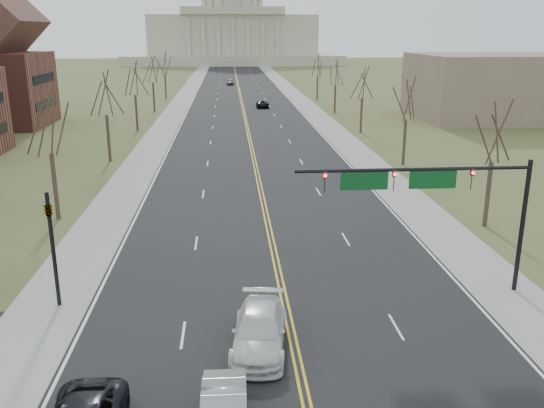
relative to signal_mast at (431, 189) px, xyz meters
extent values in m
cube|color=black|center=(-7.45, 96.50, -5.76)|extent=(20.00, 380.00, 0.01)
cube|color=black|center=(-7.45, -7.50, -5.76)|extent=(120.00, 14.00, 0.01)
cube|color=gray|center=(-19.45, 96.50, -5.75)|extent=(4.00, 380.00, 0.03)
cube|color=gray|center=(4.55, 96.50, -5.75)|extent=(4.00, 380.00, 0.03)
cube|color=gold|center=(-7.45, 96.50, -5.75)|extent=(0.42, 380.00, 0.01)
cube|color=silver|center=(-17.25, 96.50, -5.75)|extent=(0.15, 380.00, 0.01)
cube|color=silver|center=(2.35, 96.50, -5.75)|extent=(0.15, 380.00, 0.01)
cube|color=#B9B29A|center=(-7.45, 236.50, -3.76)|extent=(90.00, 60.00, 4.00)
cube|color=#B9B29A|center=(-7.45, 236.50, 6.24)|extent=(70.00, 40.00, 16.00)
cube|color=#B9B29A|center=(-7.45, 216.00, 15.74)|extent=(42.00, 3.00, 3.00)
cylinder|color=#B9B29A|center=(-7.45, 236.50, 20.24)|extent=(24.00, 24.00, 12.00)
cylinder|color=black|center=(5.05, 0.00, -2.16)|extent=(0.24, 0.24, 7.20)
cylinder|color=black|center=(-0.95, 0.00, 1.04)|extent=(12.00, 0.18, 0.18)
imported|color=black|center=(2.05, 0.00, 0.49)|extent=(0.35, 0.40, 1.10)
sphere|color=#FF0C0C|center=(2.05, -0.15, 0.84)|extent=(0.18, 0.18, 0.18)
imported|color=black|center=(-1.95, 0.00, 0.49)|extent=(0.35, 0.40, 1.10)
sphere|color=#FF0C0C|center=(-1.95, -0.15, 0.84)|extent=(0.18, 0.18, 0.18)
imported|color=black|center=(-5.45, 0.00, 0.49)|extent=(0.35, 0.40, 1.10)
sphere|color=#FF0C0C|center=(-5.45, -0.15, 0.84)|extent=(0.18, 0.18, 0.18)
cube|color=#0C4C1E|center=(0.05, 0.00, 0.49)|extent=(2.40, 0.12, 0.90)
cube|color=#0C4C1E|center=(-3.45, 0.00, 0.49)|extent=(2.40, 0.12, 0.90)
cylinder|color=black|center=(-18.95, 0.00, -2.76)|extent=(0.20, 0.20, 6.00)
imported|color=black|center=(-18.95, 0.00, -0.56)|extent=(0.32, 0.36, 0.99)
cylinder|color=#32241D|center=(8.05, 10.50, -3.42)|extent=(0.32, 0.32, 4.68)
cylinder|color=#32241D|center=(-22.95, 14.50, -3.29)|extent=(0.32, 0.32, 4.95)
cylinder|color=#32241D|center=(8.05, 30.50, -3.42)|extent=(0.32, 0.32, 4.68)
cylinder|color=#32241D|center=(-22.95, 34.50, -3.29)|extent=(0.32, 0.32, 4.95)
cylinder|color=#32241D|center=(8.05, 50.50, -3.42)|extent=(0.32, 0.32, 4.68)
cylinder|color=#32241D|center=(-22.95, 54.50, -3.29)|extent=(0.32, 0.32, 4.95)
cylinder|color=#32241D|center=(8.05, 70.50, -3.42)|extent=(0.32, 0.32, 4.68)
cylinder|color=#32241D|center=(-22.95, 74.50, -3.29)|extent=(0.32, 0.32, 4.95)
cylinder|color=#32241D|center=(8.05, 90.50, -3.42)|extent=(0.32, 0.32, 4.68)
cylinder|color=#32241D|center=(-22.95, 94.50, -3.29)|extent=(0.32, 0.32, 4.95)
cube|color=black|center=(-36.90, 60.50, -2.61)|extent=(0.10, 9.80, 1.20)
cube|color=black|center=(-36.90, 60.50, 1.06)|extent=(0.10, 9.80, 1.20)
cube|color=#776254|center=(32.55, 62.50, -0.76)|extent=(25.00, 20.00, 10.00)
imported|color=silver|center=(-8.99, -4.86, -4.93)|extent=(2.95, 5.89, 1.64)
imported|color=black|center=(-3.83, 78.89, -5.08)|extent=(2.28, 4.87, 1.35)
imported|color=#4C4E54|center=(-9.41, 125.83, -4.99)|extent=(2.01, 4.53, 1.52)
camera|label=1|loc=(-10.14, -27.35, 7.64)|focal=38.00mm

